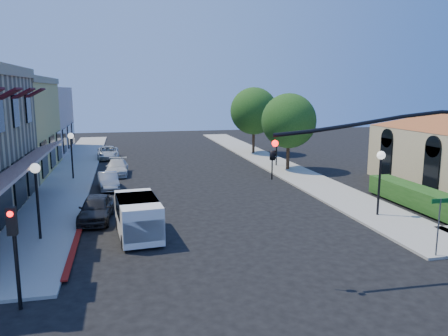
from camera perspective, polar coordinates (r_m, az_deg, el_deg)
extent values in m
plane|color=black|center=(14.71, 7.32, -17.18)|extent=(120.00, 120.00, 0.00)
cube|color=#9B988D|center=(39.99, -18.72, 0.02)|extent=(3.50, 50.00, 0.12)
cube|color=#9B988D|center=(41.98, 5.76, 0.98)|extent=(3.50, 50.00, 0.12)
cube|color=maroon|center=(21.42, -18.56, -8.71)|extent=(0.25, 10.00, 0.06)
cube|color=#561416|center=(24.02, -24.73, 0.40)|extent=(1.75, 17.00, 0.67)
cube|color=#470E17|center=(23.61, -26.30, 8.68)|extent=(1.02, 1.50, 0.60)
cube|color=#470E17|center=(26.94, -24.68, 8.86)|extent=(1.02, 1.50, 0.60)
cube|color=#470E17|center=(30.28, -23.41, 9.00)|extent=(1.02, 1.50, 0.60)
cube|color=black|center=(23.80, -26.81, -3.40)|extent=(0.12, 2.60, 2.60)
cube|color=black|center=(27.04, -25.14, -1.75)|extent=(0.12, 2.60, 2.60)
cube|color=black|center=(30.32, -23.84, -0.46)|extent=(0.12, 2.60, 2.60)
cube|color=#BE9890|center=(51.47, -25.30, 5.60)|extent=(10.00, 12.00, 7.00)
cube|color=black|center=(30.86, 25.47, -0.03)|extent=(0.12, 1.40, 2.80)
cube|color=black|center=(34.85, 20.39, 1.39)|extent=(0.12, 1.40, 2.80)
cube|color=#1C4614|center=(27.63, 23.90, -4.83)|extent=(1.40, 8.00, 1.10)
cylinder|color=#2F1F13|center=(37.21, 8.34, 1.28)|extent=(0.28, 0.28, 2.10)
sphere|color=#1C4614|center=(36.85, 8.46, 6.12)|extent=(4.56, 4.56, 4.56)
cylinder|color=#2F1F13|center=(46.56, 3.87, 3.25)|extent=(0.28, 0.28, 2.27)
sphere|color=#1C4614|center=(46.27, 3.92, 7.45)|extent=(4.94, 4.94, 4.94)
cylinder|color=black|center=(16.32, 19.59, 5.59)|extent=(7.80, 0.14, 0.14)
imported|color=black|center=(14.69, 6.43, 2.13)|extent=(0.20, 0.16, 1.00)
sphere|color=#FF0C0C|center=(14.49, 6.69, 3.21)|extent=(0.22, 0.22, 0.22)
cylinder|color=black|center=(15.05, -25.44, -11.22)|extent=(0.12, 0.12, 3.00)
cube|color=black|center=(14.48, -25.99, -6.25)|extent=(0.28, 0.22, 0.85)
sphere|color=#FF0C0C|center=(14.31, -26.17, -5.42)|extent=(0.18, 0.18, 0.18)
cylinder|color=#595B5E|center=(19.64, 26.17, -7.12)|extent=(0.06, 0.06, 2.50)
cube|color=#0C591E|center=(19.35, 26.44, -3.86)|extent=(0.80, 0.04, 0.18)
cylinder|color=black|center=(21.20, -23.12, -4.68)|extent=(0.12, 0.12, 3.20)
sphere|color=white|center=(20.85, -23.45, -0.03)|extent=(0.44, 0.44, 0.44)
cylinder|color=black|center=(34.81, -19.23, 1.12)|extent=(0.12, 0.12, 3.20)
sphere|color=white|center=(34.59, -19.40, 3.98)|extent=(0.44, 0.44, 0.44)
cylinder|color=black|center=(24.66, 19.59, -2.45)|extent=(0.12, 0.12, 3.20)
sphere|color=white|center=(24.36, 19.84, 1.58)|extent=(0.44, 0.44, 0.44)
cylinder|color=black|center=(38.87, 6.88, 2.51)|extent=(0.12, 0.12, 3.20)
sphere|color=white|center=(38.68, 6.93, 5.08)|extent=(0.44, 0.44, 0.44)
cube|color=white|center=(20.67, -11.17, -6.20)|extent=(2.13, 4.24, 1.68)
cube|color=white|center=(19.02, -10.49, -7.92)|extent=(1.76, 0.71, 0.93)
cube|color=black|center=(19.20, -10.67, -6.31)|extent=(1.58, 0.23, 0.84)
cube|color=black|center=(20.83, -11.31, -4.89)|extent=(2.00, 2.57, 0.84)
cylinder|color=black|center=(19.48, -12.92, -9.37)|extent=(0.29, 0.63, 0.61)
cylinder|color=black|center=(22.13, -13.61, -7.01)|extent=(0.29, 0.63, 0.61)
cylinder|color=black|center=(19.67, -8.27, -9.02)|extent=(0.29, 0.63, 0.61)
cylinder|color=black|center=(22.29, -9.53, -6.74)|extent=(0.29, 0.63, 0.61)
imported|color=black|center=(23.73, -16.37, -5.08)|extent=(1.91, 4.02, 1.33)
imported|color=gray|center=(30.95, -14.87, -1.65)|extent=(1.60, 3.62, 1.16)
imported|color=silver|center=(35.98, -13.79, 0.06)|extent=(1.84, 4.21, 1.20)
imported|color=#BBBFC1|center=(44.66, -14.90, 1.95)|extent=(2.20, 4.48, 1.23)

